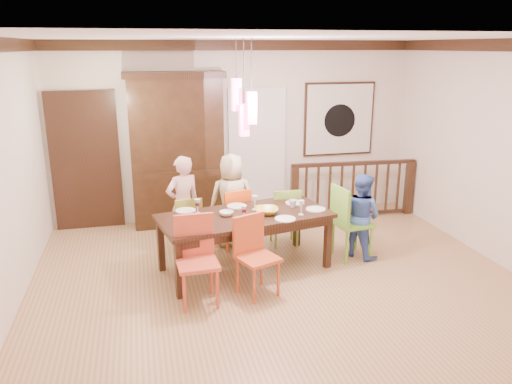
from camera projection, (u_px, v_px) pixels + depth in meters
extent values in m
plane|color=#9C754B|center=(276.00, 277.00, 6.31)|extent=(6.00, 6.00, 0.00)
plane|color=white|center=(279.00, 37.00, 5.50)|extent=(6.00, 6.00, 0.00)
plane|color=beige|center=(236.00, 131.00, 8.24)|extent=(6.00, 0.00, 6.00)
plane|color=beige|center=(2.00, 180.00, 5.24)|extent=(0.00, 5.00, 5.00)
plane|color=beige|center=(496.00, 153.00, 6.57)|extent=(0.00, 5.00, 5.00)
cube|color=black|center=(86.00, 163.00, 7.77)|extent=(1.04, 0.07, 2.24)
cube|color=silver|center=(257.00, 155.00, 8.40)|extent=(0.97, 0.05, 2.22)
cube|color=black|center=(339.00, 119.00, 8.57)|extent=(1.25, 0.04, 1.25)
cube|color=silver|center=(339.00, 119.00, 8.55)|extent=(1.18, 0.02, 1.18)
cylinder|color=black|center=(340.00, 121.00, 8.54)|extent=(0.56, 0.01, 0.56)
cube|color=#E94680|center=(236.00, 95.00, 5.95)|extent=(0.11, 0.11, 0.38)
cylinder|color=black|center=(236.00, 58.00, 5.83)|extent=(0.01, 0.01, 0.46)
cube|color=#E94680|center=(251.00, 108.00, 5.93)|extent=(0.11, 0.11, 0.38)
cylinder|color=black|center=(251.00, 65.00, 5.79)|extent=(0.01, 0.01, 0.61)
cube|color=#E94680|center=(244.00, 120.00, 6.00)|extent=(0.11, 0.11, 0.38)
cylinder|color=black|center=(244.00, 71.00, 5.84)|extent=(0.01, 0.01, 0.76)
cube|color=black|center=(245.00, 216.00, 6.35)|extent=(2.31, 1.38, 0.05)
cube|color=black|center=(165.00, 239.00, 6.61)|extent=(0.09, 0.09, 0.70)
cube|color=black|center=(308.00, 227.00, 7.06)|extent=(0.09, 0.09, 0.70)
cube|color=black|center=(169.00, 264.00, 5.85)|extent=(0.09, 0.09, 0.70)
cube|color=black|center=(329.00, 249.00, 6.29)|extent=(0.09, 0.09, 0.70)
cube|color=black|center=(238.00, 211.00, 6.77)|extent=(1.93, 0.42, 0.10)
cube|color=black|center=(252.00, 234.00, 5.97)|extent=(1.93, 0.42, 0.10)
cube|color=#959E31|center=(187.00, 225.00, 6.99)|extent=(0.41, 0.41, 0.04)
cube|color=#959E31|center=(187.00, 210.00, 6.93)|extent=(0.37, 0.07, 0.41)
cylinder|color=#959E31|center=(178.00, 243.00, 6.87)|extent=(0.03, 0.03, 0.39)
cylinder|color=#959E31|center=(200.00, 241.00, 6.94)|extent=(0.03, 0.03, 0.39)
cylinder|color=#959E31|center=(176.00, 235.00, 7.15)|extent=(0.03, 0.03, 0.39)
cylinder|color=#959E31|center=(197.00, 234.00, 7.22)|extent=(0.03, 0.03, 0.39)
cube|color=#F75913|center=(233.00, 218.00, 7.15)|extent=(0.48, 0.48, 0.04)
cube|color=#F75913|center=(233.00, 202.00, 7.08)|extent=(0.40, 0.12, 0.44)
cylinder|color=#F75913|center=(224.00, 238.00, 7.02)|extent=(0.03, 0.03, 0.42)
cylinder|color=#F75913|center=(247.00, 236.00, 7.10)|extent=(0.03, 0.03, 0.42)
cylinder|color=#F75913|center=(220.00, 230.00, 7.33)|extent=(0.03, 0.03, 0.42)
cylinder|color=#F75913|center=(242.00, 228.00, 7.40)|extent=(0.03, 0.03, 0.42)
cube|color=#75A535|center=(284.00, 217.00, 7.24)|extent=(0.41, 0.41, 0.04)
cube|color=#75A535|center=(284.00, 202.00, 7.18)|extent=(0.39, 0.06, 0.43)
cylinder|color=#75A535|center=(276.00, 236.00, 7.12)|extent=(0.03, 0.03, 0.41)
cylinder|color=#75A535|center=(298.00, 234.00, 7.19)|extent=(0.03, 0.03, 0.41)
cylinder|color=#75A535|center=(271.00, 228.00, 7.41)|extent=(0.03, 0.03, 0.41)
cylinder|color=#75A535|center=(291.00, 226.00, 7.49)|extent=(0.03, 0.03, 0.41)
cube|color=#C9492D|center=(198.00, 264.00, 5.54)|extent=(0.47, 0.47, 0.04)
cube|color=#C9492D|center=(197.00, 241.00, 5.46)|extent=(0.45, 0.06, 0.49)
cylinder|color=#C9492D|center=(184.00, 293.00, 5.39)|extent=(0.04, 0.04, 0.47)
cylinder|color=#C9492D|center=(217.00, 289.00, 5.48)|extent=(0.04, 0.04, 0.47)
cylinder|color=#C9492D|center=(181.00, 278.00, 5.73)|extent=(0.04, 0.04, 0.47)
cylinder|color=#C9492D|center=(212.00, 275.00, 5.82)|extent=(0.04, 0.04, 0.47)
cube|color=#BB4A22|center=(258.00, 259.00, 5.75)|extent=(0.55, 0.55, 0.04)
cube|color=#BB4A22|center=(258.00, 238.00, 5.68)|extent=(0.41, 0.19, 0.46)
cylinder|color=#BB4A22|center=(247.00, 285.00, 5.61)|extent=(0.04, 0.04, 0.44)
cylinder|color=#BB4A22|center=(276.00, 282.00, 5.69)|extent=(0.04, 0.04, 0.44)
cylinder|color=#BB4A22|center=(241.00, 272.00, 5.93)|extent=(0.04, 0.04, 0.44)
cylinder|color=#BB4A22|center=(268.00, 269.00, 6.01)|extent=(0.04, 0.04, 0.44)
cube|color=#70B736|center=(352.00, 223.00, 6.78)|extent=(0.51, 0.51, 0.04)
cube|color=#70B736|center=(354.00, 204.00, 6.70)|extent=(0.10, 0.46, 0.50)
cylinder|color=#70B736|center=(344.00, 247.00, 6.63)|extent=(0.04, 0.04, 0.48)
cylinder|color=#70B736|center=(370.00, 244.00, 6.72)|extent=(0.04, 0.04, 0.48)
cylinder|color=#70B736|center=(334.00, 237.00, 6.98)|extent=(0.04, 0.04, 0.48)
cylinder|color=#70B736|center=(358.00, 234.00, 7.06)|extent=(0.04, 0.04, 0.48)
cube|color=black|center=(179.00, 196.00, 8.09)|extent=(1.44, 0.44, 0.93)
cube|color=black|center=(176.00, 123.00, 7.77)|extent=(1.44, 0.40, 1.44)
cube|color=black|center=(175.00, 122.00, 7.95)|extent=(1.24, 0.02, 1.24)
cube|color=black|center=(174.00, 75.00, 7.57)|extent=(1.54, 0.44, 0.10)
cube|color=black|center=(295.00, 195.00, 8.20)|extent=(0.13, 0.13, 0.92)
cube|color=black|center=(407.00, 187.00, 8.65)|extent=(0.13, 0.13, 0.92)
cube|color=black|center=(354.00, 163.00, 8.29)|extent=(2.16, 0.21, 0.06)
cube|color=black|center=(351.00, 213.00, 8.54)|extent=(2.04, 0.18, 0.05)
imported|color=#FFC6C2|center=(183.00, 204.00, 6.94)|extent=(0.59, 0.49, 1.38)
imported|color=beige|center=(232.00, 200.00, 7.16)|extent=(0.69, 0.47, 1.36)
imported|color=#4569C2|center=(361.00, 215.00, 6.80)|extent=(0.67, 0.72, 1.17)
imported|color=gold|center=(266.00, 211.00, 6.36)|extent=(0.36, 0.36, 0.08)
imported|color=white|center=(226.00, 213.00, 6.28)|extent=(0.20, 0.20, 0.06)
imported|color=silver|center=(208.00, 217.00, 6.11)|extent=(0.12, 0.12, 0.09)
imported|color=silver|center=(293.00, 203.00, 6.61)|extent=(0.13, 0.13, 0.10)
cylinder|color=white|center=(186.00, 211.00, 6.46)|extent=(0.26, 0.26, 0.01)
cylinder|color=white|center=(237.00, 206.00, 6.64)|extent=(0.26, 0.26, 0.01)
cylinder|color=white|center=(295.00, 203.00, 6.78)|extent=(0.26, 0.26, 0.01)
cylinder|color=white|center=(199.00, 227.00, 5.88)|extent=(0.26, 0.26, 0.01)
cylinder|color=white|center=(285.00, 219.00, 6.15)|extent=(0.26, 0.26, 0.01)
cylinder|color=white|center=(316.00, 209.00, 6.51)|extent=(0.26, 0.26, 0.01)
cube|color=#D83359|center=(241.00, 224.00, 5.97)|extent=(0.18, 0.14, 0.01)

